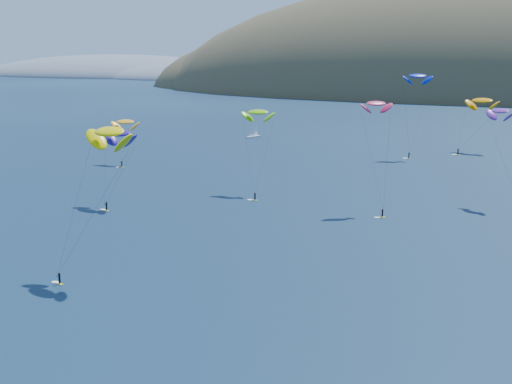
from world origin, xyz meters
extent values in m
ellipsoid|color=#3D3526|center=(20.00, 560.00, -12.60)|extent=(600.00, 300.00, 210.00)
ellipsoid|color=#3D3526|center=(-140.00, 590.00, -7.20)|extent=(340.00, 240.00, 120.00)
ellipsoid|color=slate|center=(-480.00, 760.00, -3.60)|extent=(400.00, 240.00, 60.00)
ellipsoid|color=slate|center=(-340.00, 720.00, -2.64)|extent=(240.00, 180.00, 44.00)
cube|color=silver|center=(-54.64, 219.57, 0.32)|extent=(4.00, 7.04, 0.82)
cylinder|color=silver|center=(-54.64, 220.03, 5.10)|extent=(0.13, 0.13, 9.56)
cube|color=#F5F61B|center=(-62.98, 139.47, 0.04)|extent=(1.53, 0.56, 0.08)
cylinder|color=black|center=(-62.98, 139.47, 0.98)|extent=(0.35, 0.35, 1.60)
sphere|color=#8C6047|center=(-62.98, 139.47, 1.91)|extent=(0.27, 0.27, 0.27)
ellipsoid|color=#FFA119|center=(-65.76, 146.34, 12.74)|extent=(9.23, 4.88, 4.97)
cube|color=#F5F61B|center=(-12.11, 45.46, 0.04)|extent=(1.47, 0.85, 0.08)
cylinder|color=black|center=(-12.11, 45.46, 0.93)|extent=(0.33, 0.33, 1.52)
sphere|color=#8C6047|center=(-12.11, 45.46, 1.81)|extent=(0.25, 0.25, 0.25)
ellipsoid|color=#E1D100|center=(-7.90, 53.78, 22.25)|extent=(10.60, 7.40, 5.39)
cube|color=#F5F61B|center=(-8.42, 111.81, 0.04)|extent=(1.49, 0.56, 0.08)
cylinder|color=black|center=(-8.42, 111.81, 0.95)|extent=(0.34, 0.34, 1.55)
sphere|color=#8C6047|center=(-8.42, 111.81, 1.85)|extent=(0.26, 0.26, 0.26)
ellipsoid|color=#70CC08|center=(-12.25, 122.82, 19.44)|extent=(8.25, 4.43, 4.43)
cube|color=#F5F61B|center=(12.06, 189.84, 0.04)|extent=(1.59, 1.06, 0.09)
cylinder|color=black|center=(12.06, 189.84, 1.01)|extent=(0.36, 0.36, 1.66)
sphere|color=#8C6047|center=(12.06, 189.84, 1.98)|extent=(0.28, 0.28, 0.28)
ellipsoid|color=#0017AD|center=(12.90, 194.35, 26.00)|extent=(9.97, 7.60, 5.04)
ellipsoid|color=#682395|center=(42.99, 130.63, 20.97)|extent=(7.81, 7.31, 4.09)
cube|color=#F5F61B|center=(22.68, 106.55, 0.04)|extent=(1.37, 1.17, 0.08)
cylinder|color=black|center=(22.68, 106.55, 0.92)|extent=(0.33, 0.33, 1.50)
sphere|color=#8C6047|center=(22.68, 106.55, 1.79)|extent=(0.25, 0.25, 0.25)
ellipsoid|color=#DA2753|center=(18.88, 113.91, 23.08)|extent=(7.36, 6.66, 3.81)
cube|color=#F5F61B|center=(-34.00, 89.50, 0.04)|extent=(1.56, 0.82, 0.08)
cylinder|color=black|center=(-34.00, 89.50, 0.98)|extent=(0.35, 0.35, 1.61)
sphere|color=#8C6047|center=(-34.00, 89.50, 1.92)|extent=(0.27, 0.27, 0.27)
ellipsoid|color=navy|center=(-34.70, 96.69, 16.15)|extent=(10.78, 7.07, 5.53)
cube|color=#F5F61B|center=(25.54, 203.61, 0.05)|extent=(1.71, 1.03, 0.09)
cylinder|color=black|center=(25.54, 203.61, 1.08)|extent=(0.39, 0.39, 1.76)
sphere|color=#8C6047|center=(25.54, 203.61, 2.10)|extent=(0.30, 0.30, 0.30)
ellipsoid|color=#D07E00|center=(31.09, 215.47, 17.28)|extent=(12.53, 8.99, 6.36)
camera|label=1|loc=(54.56, -36.86, 34.72)|focal=50.00mm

